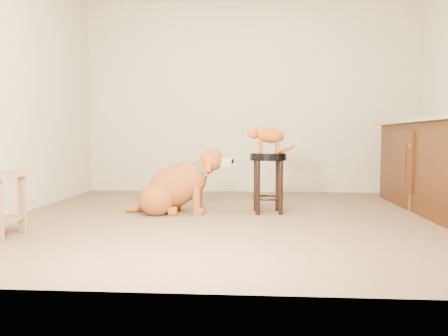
# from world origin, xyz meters

# --- Properties ---
(floor) EXTENTS (4.50, 4.00, 0.01)m
(floor) POSITION_xyz_m (0.00, 0.00, 0.00)
(floor) COLOR brown
(floor) RESTS_ON ground
(room_shell) EXTENTS (4.54, 4.04, 2.62)m
(room_shell) POSITION_xyz_m (0.00, 0.00, 1.68)
(room_shell) COLOR beige
(room_shell) RESTS_ON ground
(padded_stool) EXTENTS (0.36, 0.36, 0.60)m
(padded_stool) POSITION_xyz_m (0.20, 0.31, 0.42)
(padded_stool) COLOR black
(padded_stool) RESTS_ON ground
(wood_stool) EXTENTS (0.41, 0.41, 0.69)m
(wood_stool) POSITION_xyz_m (1.82, 0.61, 0.36)
(wood_stool) COLOR brown
(wood_stool) RESTS_ON ground
(golden_retriever) EXTENTS (1.09, 0.54, 0.69)m
(golden_retriever) POSITION_xyz_m (-0.71, 0.21, 0.26)
(golden_retriever) COLOR brown
(golden_retriever) RESTS_ON ground
(tabby_kitten) EXTENTS (0.49, 0.21, 0.31)m
(tabby_kitten) POSITION_xyz_m (0.19, 0.31, 0.77)
(tabby_kitten) COLOR #8B410D
(tabby_kitten) RESTS_ON padded_stool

